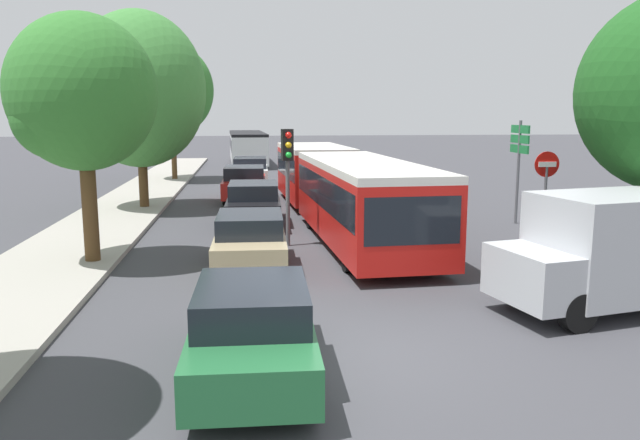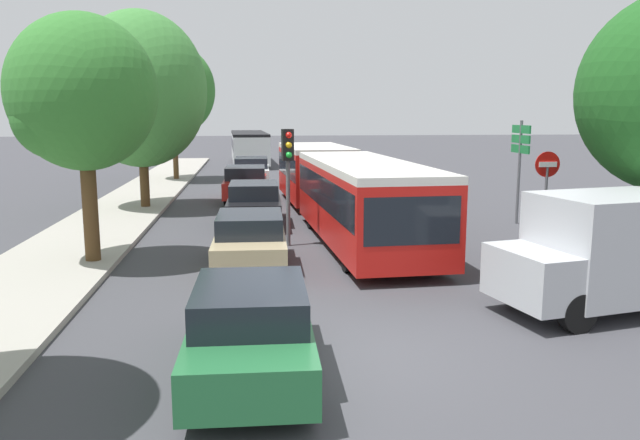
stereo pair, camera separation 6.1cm
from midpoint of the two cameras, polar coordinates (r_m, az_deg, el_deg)
name	(u,v)px [view 2 (the right image)]	position (r m, az deg, el deg)	size (l,w,h in m)	color
ground_plane	(349,358)	(10.15, 2.89, -12.53)	(200.00, 200.00, 0.00)	#3D3D42
kerb_strip_left	(139,198)	(29.32, -16.15, 1.96)	(3.20, 48.75, 0.14)	#9E998E
articulated_bus	(339,184)	(21.71, 1.84, 3.35)	(3.41, 16.79, 2.48)	red
city_bus_rear	(249,146)	(48.08, -6.48, 6.77)	(2.94, 11.37, 2.43)	silver
queued_car_green	(251,329)	(9.32, -6.15, -9.92)	(1.80, 4.10, 1.41)	#236638
queued_car_tan	(250,241)	(15.61, -6.29, -1.89)	(1.80, 4.08, 1.41)	tan
queued_car_black	(254,203)	(21.86, -5.96, 1.54)	(1.88, 4.27, 1.47)	black
queued_car_red	(246,183)	(27.98, -6.76, 3.37)	(1.94, 4.42, 1.52)	#B21E19
queued_car_white	(252,171)	(33.78, -6.22, 4.45)	(1.93, 4.39, 1.51)	white
white_van	(628,247)	(13.68, 26.43, -2.26)	(5.30, 2.96, 2.31)	#B7BABF
traffic_light	(288,161)	(18.00, -2.85, 5.44)	(0.36, 0.38, 3.40)	#56595E
no_entry_sign	(546,186)	(18.18, 20.07, 2.94)	(0.70, 0.08, 2.82)	#56595E
direction_sign_post	(520,151)	(22.81, 17.90, 6.06)	(0.10, 1.40, 3.60)	#56595E
tree_left_mid	(79,97)	(16.55, -21.08, 10.44)	(3.60, 3.60, 6.26)	#51381E
tree_left_far	(142,94)	(25.94, -15.94, 11.05)	(5.18, 5.18, 7.79)	#51381E
tree_left_distant	(174,92)	(36.66, -13.17, 11.30)	(4.69, 4.69, 7.67)	#51381E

